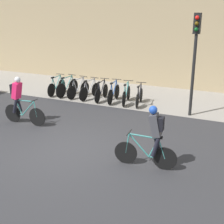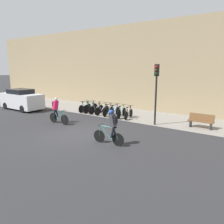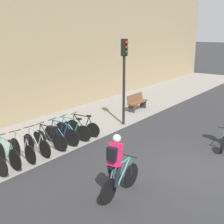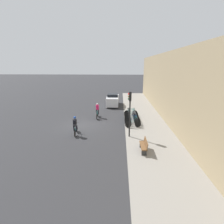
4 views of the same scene
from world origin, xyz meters
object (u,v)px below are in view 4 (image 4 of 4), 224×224
Objects in this scene: parked_bike_0 at (131,112)px; parked_bike_4 at (132,118)px; cyclist_grey at (75,125)px; parked_bike_6 at (133,122)px; parked_bike_5 at (132,120)px; cyclist_pink at (97,110)px; parked_bike_7 at (133,124)px; traffic_light_pole at (130,107)px; parked_bike_2 at (131,115)px; parked_car at (113,100)px; parked_bike_3 at (132,117)px; bench at (144,145)px; parked_bike_1 at (131,113)px.

parked_bike_0 is 0.99× the size of parked_bike_4.
parked_bike_6 is (-2.88, 5.33, -0.54)m from cyclist_grey.
cyclist_pink is at bearing -116.39° from parked_bike_5.
traffic_light_pole is (2.35, -0.51, 2.35)m from parked_bike_7.
parked_bike_6 is (2.51, -0.00, 0.01)m from parked_bike_2.
parked_bike_6 is 0.43× the size of traffic_light_pole.
traffic_light_pole reaches higher than parked_car.
parked_bike_0 is 1.88m from parked_bike_3.
traffic_light_pole is at bearing -160.72° from bench.
cyclist_pink is 4.86m from parked_bike_6.
parked_bike_0 is at bearing 179.99° from parked_bike_4.
cyclist_grey is 12.39m from parked_car.
parked_bike_0 is at bearing -177.34° from bench.
parked_bike_6 is 0.39× the size of parked_car.
bench is (9.45, 0.44, 0.07)m from parked_bike_0.
parked_bike_0 is at bearing 105.52° from cyclist_pink.
parked_bike_1 is at bearing 97.03° from cyclist_pink.
parked_bike_2 is 3.14m from parked_bike_7.
parked_bike_6 is 9.53m from parked_car.
parked_bike_1 is (0.62, 0.00, 0.02)m from parked_bike_0.
cyclist_pink is 4.11m from parked_bike_1.
parked_bike_2 is at bearing 179.98° from parked_bike_3.
parked_bike_4 is (-4.13, 5.33, -0.55)m from cyclist_grey.
parked_bike_1 is 1.10× the size of bench.
traffic_light_pole reaches higher than parked_bike_6.
parked_bike_4 reaches higher than parked_bike_7.
parked_bike_0 is at bearing -179.99° from parked_bike_5.
parked_bike_3 is at bearing -0.00° from parked_bike_0.
parked_bike_5 is (-3.51, 5.33, -0.54)m from cyclist_grey.
parked_bike_7 is 0.41× the size of traffic_light_pole.
cyclist_pink is at bearing -91.80° from parked_bike_2.
parked_bike_2 is 5.99m from traffic_light_pole.
parked_bike_7 is at bearing 14.30° from parked_car.
parked_bike_2 reaches higher than parked_bike_0.
parked_bike_5 reaches higher than parked_bike_4.
parked_bike_3 is (-4.76, 5.33, -0.55)m from cyclist_grey.
parked_bike_3 is 0.99× the size of parked_bike_4.
traffic_light_pole is 12.46m from parked_car.
parked_bike_1 is at bearing 179.98° from parked_bike_5.
parked_bike_1 reaches higher than bench.
parked_car reaches higher than cyclist_pink.
parked_bike_7 is 0.38× the size of parked_car.
cyclist_grey is 6.77m from parked_bike_4.
cyclist_pink is 1.09× the size of parked_bike_3.
parked_bike_1 is (-6.02, 5.33, -0.53)m from cyclist_grey.
cyclist_pink is 5.66m from cyclist_grey.
cyclist_grey is 7.17m from parked_bike_3.
parked_bike_7 is (3.76, -0.00, -0.03)m from parked_bike_1.
parked_bike_3 is 2.51m from parked_bike_7.
cyclist_grey is at bearing -13.22° from parked_car.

